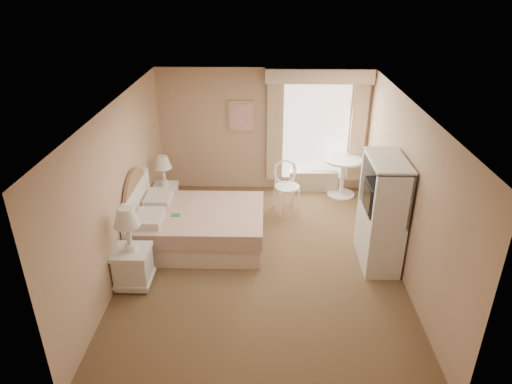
{
  "coord_description": "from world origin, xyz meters",
  "views": [
    {
      "loc": [
        0.05,
        -6.04,
        4.13
      ],
      "look_at": [
        -0.1,
        0.3,
        1.06
      ],
      "focal_mm": 32.0,
      "sensor_mm": 36.0,
      "label": 1
    }
  ],
  "objects_px": {
    "nightstand_near": "(132,258)",
    "nightstand_far": "(165,190)",
    "bed": "(194,225)",
    "cafe_chair": "(286,182)",
    "round_table": "(343,171)",
    "armoire": "(381,221)"
  },
  "relations": [
    {
      "from": "nightstand_near",
      "to": "round_table",
      "type": "xyz_separation_m",
      "value": [
        3.44,
        3.06,
        0.06
      ]
    },
    {
      "from": "nightstand_near",
      "to": "nightstand_far",
      "type": "distance_m",
      "value": 2.33
    },
    {
      "from": "nightstand_near",
      "to": "cafe_chair",
      "type": "relative_size",
      "value": 1.28
    },
    {
      "from": "armoire",
      "to": "cafe_chair",
      "type": "bearing_deg",
      "value": 128.65
    },
    {
      "from": "nightstand_near",
      "to": "cafe_chair",
      "type": "bearing_deg",
      "value": 46.74
    },
    {
      "from": "round_table",
      "to": "cafe_chair",
      "type": "relative_size",
      "value": 0.81
    },
    {
      "from": "round_table",
      "to": "armoire",
      "type": "distance_m",
      "value": 2.37
    },
    {
      "from": "nightstand_near",
      "to": "round_table",
      "type": "height_order",
      "value": "nightstand_near"
    },
    {
      "from": "bed",
      "to": "nightstand_near",
      "type": "distance_m",
      "value": 1.37
    },
    {
      "from": "armoire",
      "to": "nightstand_far",
      "type": "bearing_deg",
      "value": 155.98
    },
    {
      "from": "bed",
      "to": "round_table",
      "type": "relative_size",
      "value": 2.65
    },
    {
      "from": "bed",
      "to": "nightstand_near",
      "type": "relative_size",
      "value": 1.69
    },
    {
      "from": "nightstand_near",
      "to": "armoire",
      "type": "height_order",
      "value": "armoire"
    },
    {
      "from": "bed",
      "to": "round_table",
      "type": "bearing_deg",
      "value": 34.93
    },
    {
      "from": "nightstand_far",
      "to": "cafe_chair",
      "type": "height_order",
      "value": "nightstand_far"
    },
    {
      "from": "nightstand_near",
      "to": "armoire",
      "type": "xyz_separation_m",
      "value": [
        3.65,
        0.71,
        0.25
      ]
    },
    {
      "from": "nightstand_near",
      "to": "round_table",
      "type": "distance_m",
      "value": 4.6
    },
    {
      "from": "bed",
      "to": "round_table",
      "type": "height_order",
      "value": "bed"
    },
    {
      "from": "bed",
      "to": "cafe_chair",
      "type": "distance_m",
      "value": 2.02
    },
    {
      "from": "bed",
      "to": "armoire",
      "type": "distance_m",
      "value": 2.99
    },
    {
      "from": "round_table",
      "to": "cafe_chair",
      "type": "xyz_separation_m",
      "value": [
        -1.16,
        -0.64,
        0.04
      ]
    },
    {
      "from": "nightstand_near",
      "to": "nightstand_far",
      "type": "xyz_separation_m",
      "value": [
        -0.0,
        2.33,
        -0.06
      ]
    }
  ]
}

